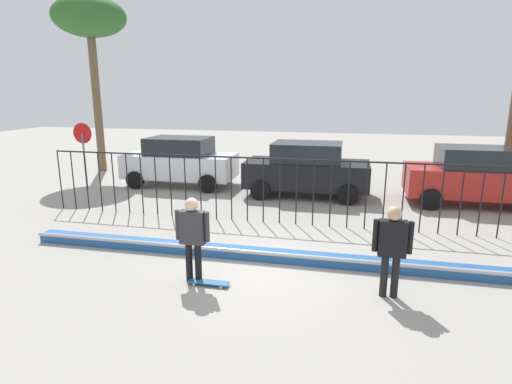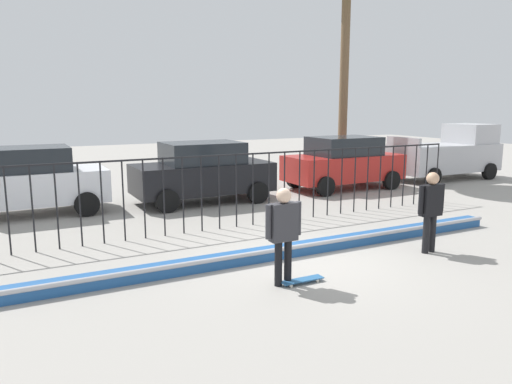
{
  "view_description": "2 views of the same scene",
  "coord_description": "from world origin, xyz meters",
  "px_view_note": "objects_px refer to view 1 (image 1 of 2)",
  "views": [
    {
      "loc": [
        1.82,
        -7.92,
        3.62
      ],
      "look_at": [
        -0.32,
        1.5,
        1.27
      ],
      "focal_mm": 28.94,
      "sensor_mm": 36.0,
      "label": 1
    },
    {
      "loc": [
        -5.12,
        -7.81,
        3.08
      ],
      "look_at": [
        -0.25,
        1.55,
        1.17
      ],
      "focal_mm": 34.29,
      "sensor_mm": 36.0,
      "label": 2
    }
  ],
  "objects_px": {
    "parked_car_black": "(307,169)",
    "palm_tree_short": "(90,21)",
    "skateboarder": "(193,232)",
    "stop_sign": "(84,147)",
    "skateboard": "(209,282)",
    "parked_car_red": "(476,176)",
    "camera_operator": "(392,244)",
    "parked_car_white": "(180,161)"
  },
  "relations": [
    {
      "from": "skateboarder",
      "to": "palm_tree_short",
      "type": "distance_m",
      "value": 14.35
    },
    {
      "from": "parked_car_red",
      "to": "stop_sign",
      "type": "xyz_separation_m",
      "value": [
        -13.76,
        -0.75,
        0.64
      ]
    },
    {
      "from": "camera_operator",
      "to": "parked_car_black",
      "type": "height_order",
      "value": "parked_car_black"
    },
    {
      "from": "skateboard",
      "to": "parked_car_red",
      "type": "relative_size",
      "value": 0.19
    },
    {
      "from": "skateboard",
      "to": "parked_car_black",
      "type": "bearing_deg",
      "value": 97.54
    },
    {
      "from": "camera_operator",
      "to": "parked_car_red",
      "type": "relative_size",
      "value": 0.4
    },
    {
      "from": "camera_operator",
      "to": "parked_car_red",
      "type": "xyz_separation_m",
      "value": [
        3.23,
        7.14,
        -0.05
      ]
    },
    {
      "from": "skateboard",
      "to": "palm_tree_short",
      "type": "xyz_separation_m",
      "value": [
        -8.81,
        10.22,
        6.57
      ]
    },
    {
      "from": "camera_operator",
      "to": "parked_car_white",
      "type": "bearing_deg",
      "value": -36.84
    },
    {
      "from": "skateboarder",
      "to": "camera_operator",
      "type": "relative_size",
      "value": 1.0
    },
    {
      "from": "parked_car_red",
      "to": "stop_sign",
      "type": "relative_size",
      "value": 1.72
    },
    {
      "from": "parked_car_black",
      "to": "stop_sign",
      "type": "bearing_deg",
      "value": -171.09
    },
    {
      "from": "skateboarder",
      "to": "stop_sign",
      "type": "height_order",
      "value": "stop_sign"
    },
    {
      "from": "camera_operator",
      "to": "stop_sign",
      "type": "height_order",
      "value": "stop_sign"
    },
    {
      "from": "parked_car_white",
      "to": "parked_car_black",
      "type": "bearing_deg",
      "value": -9.51
    },
    {
      "from": "parked_car_red",
      "to": "palm_tree_short",
      "type": "bearing_deg",
      "value": 171.05
    },
    {
      "from": "parked_car_black",
      "to": "palm_tree_short",
      "type": "relative_size",
      "value": 0.56
    },
    {
      "from": "skateboarder",
      "to": "parked_car_black",
      "type": "height_order",
      "value": "parked_car_black"
    },
    {
      "from": "stop_sign",
      "to": "palm_tree_short",
      "type": "height_order",
      "value": "palm_tree_short"
    },
    {
      "from": "skateboarder",
      "to": "parked_car_white",
      "type": "relative_size",
      "value": 0.39
    },
    {
      "from": "skateboarder",
      "to": "palm_tree_short",
      "type": "xyz_separation_m",
      "value": [
        -8.48,
        10.13,
        5.61
      ]
    },
    {
      "from": "camera_operator",
      "to": "stop_sign",
      "type": "bearing_deg",
      "value": -21.25
    },
    {
      "from": "parked_car_black",
      "to": "stop_sign",
      "type": "relative_size",
      "value": 1.72
    },
    {
      "from": "stop_sign",
      "to": "camera_operator",
      "type": "bearing_deg",
      "value": -31.22
    },
    {
      "from": "camera_operator",
      "to": "parked_car_black",
      "type": "xyz_separation_m",
      "value": [
        -2.25,
        7.16,
        -0.05
      ]
    },
    {
      "from": "parked_car_white",
      "to": "palm_tree_short",
      "type": "relative_size",
      "value": 0.56
    },
    {
      "from": "parked_car_black",
      "to": "parked_car_white",
      "type": "bearing_deg",
      "value": 176.82
    },
    {
      "from": "camera_operator",
      "to": "parked_car_white",
      "type": "height_order",
      "value": "parked_car_white"
    },
    {
      "from": "skateboard",
      "to": "parked_car_white",
      "type": "distance_m",
      "value": 9.02
    },
    {
      "from": "skateboarder",
      "to": "parked_car_black",
      "type": "distance_m",
      "value": 7.49
    },
    {
      "from": "skateboarder",
      "to": "stop_sign",
      "type": "relative_size",
      "value": 0.68
    },
    {
      "from": "parked_car_black",
      "to": "palm_tree_short",
      "type": "height_order",
      "value": "palm_tree_short"
    },
    {
      "from": "camera_operator",
      "to": "skateboard",
      "type": "bearing_deg",
      "value": 15.07
    },
    {
      "from": "parked_car_red",
      "to": "stop_sign",
      "type": "bearing_deg",
      "value": -175.53
    },
    {
      "from": "parked_car_white",
      "to": "parked_car_red",
      "type": "xyz_separation_m",
      "value": [
        10.51,
        -0.62,
        0.0
      ]
    },
    {
      "from": "skateboard",
      "to": "parked_car_red",
      "type": "distance_m",
      "value": 9.95
    },
    {
      "from": "skateboard",
      "to": "parked_car_black",
      "type": "relative_size",
      "value": 0.19
    },
    {
      "from": "skateboarder",
      "to": "skateboard",
      "type": "height_order",
      "value": "skateboarder"
    },
    {
      "from": "camera_operator",
      "to": "parked_car_red",
      "type": "bearing_deg",
      "value": -104.35
    },
    {
      "from": "skateboarder",
      "to": "parked_car_white",
      "type": "bearing_deg",
      "value": 115.56
    },
    {
      "from": "camera_operator",
      "to": "palm_tree_short",
      "type": "relative_size",
      "value": 0.22
    },
    {
      "from": "camera_operator",
      "to": "palm_tree_short",
      "type": "distance_m",
      "value": 16.66
    }
  ]
}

